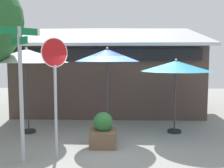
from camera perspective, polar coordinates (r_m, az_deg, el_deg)
name	(u,v)px	position (r m, az deg, el deg)	size (l,w,h in m)	color
ground_plane	(115,146)	(7.69, 0.54, -13.22)	(28.00, 28.00, 0.10)	gray
cafe_building	(109,77)	(12.47, -0.60, 1.62)	(8.32, 5.09, 4.06)	#473833
street_sign_post	(21,81)	(6.38, -19.05, 0.64)	(0.71, 0.67, 3.14)	#A8AAB2
stop_sign	(55,76)	(6.51, -12.18, 1.67)	(0.53, 0.49, 2.92)	#A8AAB2
patio_umbrella_ivory_left	(26,56)	(8.90, -17.97, 5.72)	(2.66, 2.66, 2.79)	black
patio_umbrella_royal_blue_center	(107,56)	(8.35, -1.05, 6.02)	(2.03, 2.03, 2.79)	black
patio_umbrella_teal_right	(176,67)	(8.73, 13.61, 3.65)	(2.24, 2.24, 2.42)	black
sidewalk_planter	(103,132)	(7.41, -1.92, -10.22)	(0.72, 0.72, 0.95)	brown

